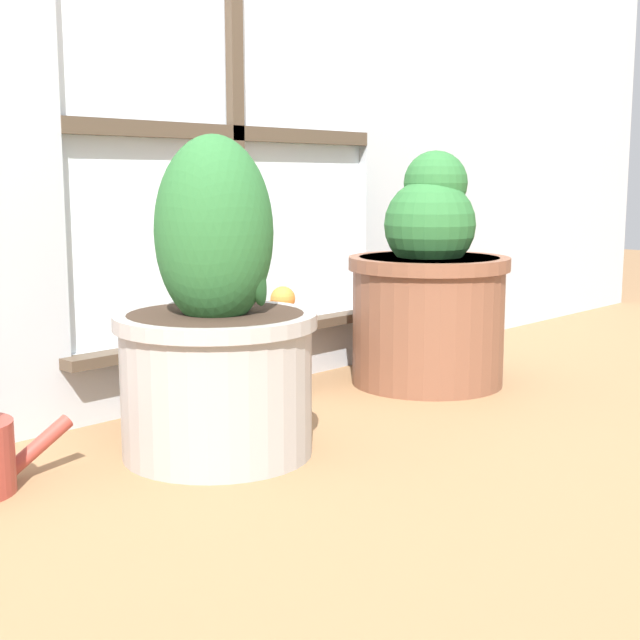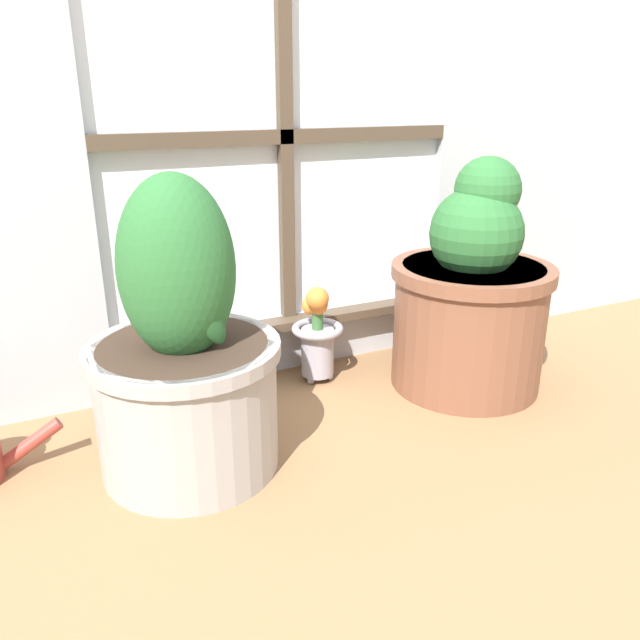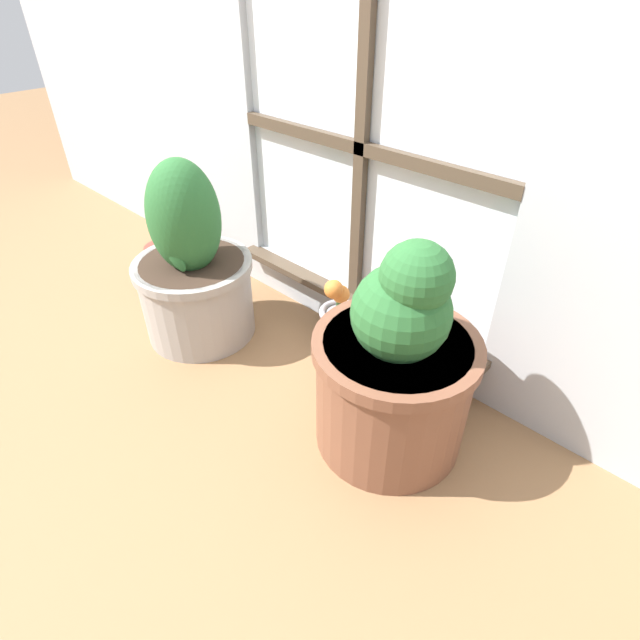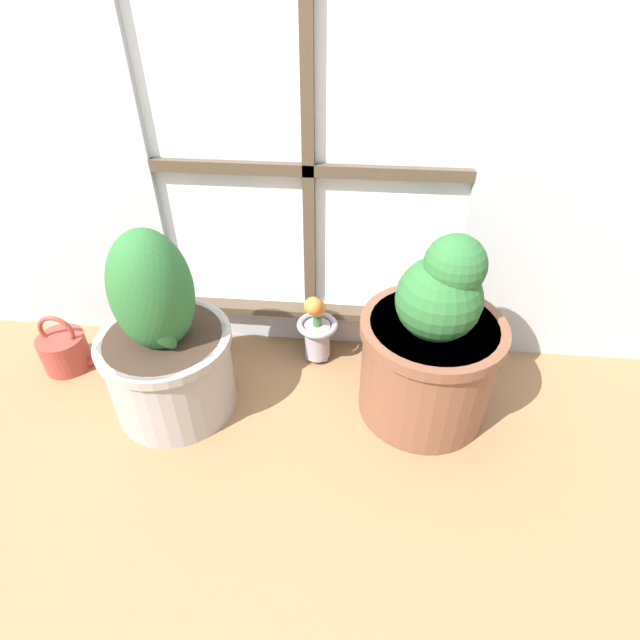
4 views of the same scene
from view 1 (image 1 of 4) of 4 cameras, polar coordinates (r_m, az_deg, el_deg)
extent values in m
plane|color=olive|center=(1.94, 5.24, -6.93)|extent=(10.00, 10.00, 0.00)
cube|color=#B2B7BC|center=(2.28, -5.46, -2.45)|extent=(0.97, 0.05, 0.16)
cube|color=white|center=(2.25, -5.90, 11.79)|extent=(0.97, 0.02, 0.97)
cube|color=#4C3D2D|center=(2.23, -5.42, 11.83)|extent=(0.04, 0.02, 0.97)
cube|color=#4C3D2D|center=(2.23, -5.42, 11.83)|extent=(0.97, 0.02, 0.04)
cube|color=#4C3D2D|center=(2.23, -4.72, -0.92)|extent=(1.03, 0.06, 0.02)
cylinder|color=#9E9993|center=(1.74, -6.62, -4.11)|extent=(0.37, 0.37, 0.28)
cylinder|color=#9E9993|center=(1.71, -6.69, -0.03)|extent=(0.39, 0.39, 0.03)
cylinder|color=#38281E|center=(1.71, -6.70, 0.27)|extent=(0.34, 0.34, 0.01)
ellipsoid|color=#28602D|center=(1.70, -6.80, 5.59)|extent=(0.22, 0.22, 0.36)
ellipsoid|color=#28602D|center=(1.66, -4.20, 3.14)|extent=(0.12, 0.07, 0.16)
cylinder|color=brown|center=(2.33, 6.92, -0.04)|extent=(0.39, 0.39, 0.33)
cylinder|color=brown|center=(2.31, 6.99, 3.63)|extent=(0.42, 0.42, 0.03)
cylinder|color=#38281E|center=(2.31, 6.99, 3.91)|extent=(0.36, 0.36, 0.01)
sphere|color=#28602D|center=(2.31, 7.04, 6.07)|extent=(0.23, 0.23, 0.23)
sphere|color=#28602D|center=(2.33, 7.41, 8.70)|extent=(0.16, 0.16, 0.16)
ellipsoid|color=#28602D|center=(2.29, 5.34, 5.78)|extent=(0.11, 0.13, 0.15)
sphere|color=#99939E|center=(2.25, -3.14, -4.39)|extent=(0.02, 0.02, 0.02)
sphere|color=#99939E|center=(2.20, -2.79, -4.72)|extent=(0.02, 0.02, 0.02)
sphere|color=#99939E|center=(2.24, -1.75, -4.47)|extent=(0.02, 0.02, 0.02)
cylinder|color=#99939E|center=(2.21, -2.58, -2.66)|extent=(0.09, 0.09, 0.13)
torus|color=#99939E|center=(2.20, -2.59, -0.98)|extent=(0.14, 0.14, 0.02)
cylinder|color=#386633|center=(2.19, -2.59, -0.04)|extent=(0.03, 0.03, 0.07)
sphere|color=orange|center=(2.19, -2.60, 0.82)|extent=(0.06, 0.06, 0.06)
sphere|color=orange|center=(2.19, -3.13, 0.65)|extent=(0.05, 0.05, 0.05)
sphere|color=orange|center=(2.16, -2.39, 1.37)|extent=(0.06, 0.06, 0.06)
cylinder|color=#99382D|center=(1.70, -17.54, -7.66)|extent=(0.13, 0.03, 0.09)
camera|label=2|loc=(0.87, 35.05, 21.94)|focal=35.00mm
camera|label=3|loc=(2.49, 31.40, 20.33)|focal=28.00mm
camera|label=4|loc=(1.79, 37.56, 28.82)|focal=28.00mm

